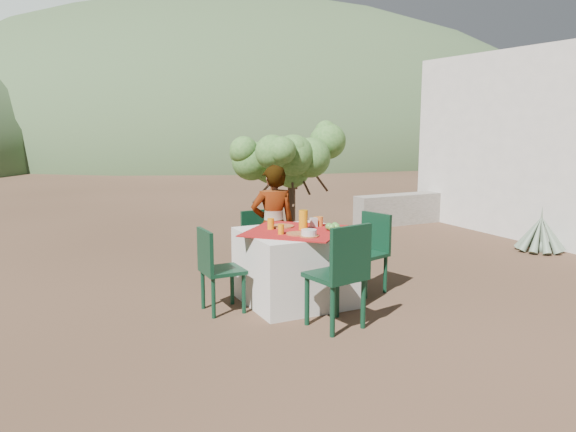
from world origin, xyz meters
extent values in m
plane|color=#372619|center=(0.00, 0.00, 0.00)|extent=(160.00, 160.00, 0.00)
cube|color=silver|center=(-0.55, 0.21, 0.38)|extent=(1.02, 1.02, 0.75)
cube|color=maroon|center=(-0.55, 0.21, 0.76)|extent=(1.30, 1.30, 0.01)
cylinder|color=black|center=(-0.69, 0.94, 0.20)|extent=(0.04, 0.04, 0.41)
cylinder|color=black|center=(-0.38, 0.95, 0.20)|extent=(0.04, 0.04, 0.41)
cylinder|color=black|center=(-0.70, 1.25, 0.20)|extent=(0.04, 0.04, 0.41)
cylinder|color=black|center=(-0.39, 1.26, 0.20)|extent=(0.04, 0.04, 0.41)
cube|color=black|center=(-0.54, 1.10, 0.41)|extent=(0.39, 0.39, 0.04)
cube|color=black|center=(-0.55, 1.27, 0.62)|extent=(0.38, 0.05, 0.40)
cylinder|color=black|center=(-0.40, -0.39, 0.24)|extent=(0.05, 0.05, 0.48)
cylinder|color=black|center=(-0.76, -0.45, 0.24)|extent=(0.05, 0.05, 0.48)
cylinder|color=black|center=(-0.33, -0.75, 0.24)|extent=(0.05, 0.05, 0.48)
cylinder|color=black|center=(-0.69, -0.81, 0.24)|extent=(0.05, 0.05, 0.48)
cube|color=black|center=(-0.54, -0.60, 0.48)|extent=(0.52, 0.52, 0.04)
cube|color=black|center=(-0.51, -0.80, 0.74)|extent=(0.45, 0.12, 0.47)
cylinder|color=black|center=(-1.17, 0.10, 0.21)|extent=(0.04, 0.04, 0.42)
cylinder|color=black|center=(-1.17, 0.41, 0.21)|extent=(0.04, 0.04, 0.42)
cylinder|color=black|center=(-1.48, 0.09, 0.21)|extent=(0.04, 0.04, 0.42)
cylinder|color=black|center=(-1.49, 0.41, 0.21)|extent=(0.04, 0.04, 0.42)
cube|color=black|center=(-1.33, 0.25, 0.42)|extent=(0.40, 0.40, 0.04)
cube|color=black|center=(-1.50, 0.25, 0.64)|extent=(0.05, 0.39, 0.41)
cylinder|color=black|center=(0.09, 0.28, 0.22)|extent=(0.04, 0.04, 0.43)
cylinder|color=black|center=(0.17, -0.03, 0.22)|extent=(0.04, 0.04, 0.43)
cylinder|color=black|center=(0.40, 0.37, 0.22)|extent=(0.04, 0.04, 0.43)
cylinder|color=black|center=(0.49, 0.05, 0.22)|extent=(0.04, 0.04, 0.43)
cube|color=black|center=(0.29, 0.17, 0.43)|extent=(0.49, 0.49, 0.04)
cube|color=black|center=(0.46, 0.21, 0.66)|extent=(0.14, 0.40, 0.42)
imported|color=#8C6651|center=(-0.51, 0.84, 0.70)|extent=(0.56, 0.43, 1.39)
cylinder|color=#3F2B1F|center=(0.27, 1.96, 0.61)|extent=(0.10, 0.10, 1.22)
sphere|color=#316324|center=(0.27, 1.96, 1.22)|extent=(0.52, 0.52, 0.52)
sphere|color=#316324|center=(0.75, 1.96, 1.35)|extent=(0.49, 0.49, 0.49)
sphere|color=#316324|center=(-0.16, 2.05, 1.31)|extent=(0.45, 0.45, 0.45)
sphere|color=#316324|center=(0.36, 2.44, 1.39)|extent=(0.47, 0.47, 0.47)
sphere|color=#316324|center=(0.32, 1.53, 1.26)|extent=(0.42, 0.42, 0.42)
sphere|color=slate|center=(3.70, 0.72, 0.05)|extent=(0.23, 0.23, 0.23)
cone|color=slate|center=(3.70, 0.72, 0.34)|extent=(0.12, 0.12, 0.66)
cone|color=slate|center=(3.83, 0.78, 0.26)|extent=(0.39, 0.25, 0.57)
cone|color=slate|center=(3.77, 0.85, 0.26)|extent=(0.27, 0.37, 0.57)
cone|color=slate|center=(3.68, 0.87, 0.26)|extent=(0.15, 0.40, 0.56)
cone|color=slate|center=(3.60, 0.83, 0.26)|extent=(0.32, 0.34, 0.58)
cone|color=slate|center=(3.55, 0.75, 0.26)|extent=(0.40, 0.19, 0.56)
cone|color=slate|center=(3.56, 0.66, 0.26)|extent=(0.39, 0.25, 0.57)
cone|color=slate|center=(3.62, 0.59, 0.26)|extent=(0.27, 0.37, 0.57)
cone|color=slate|center=(3.71, 0.57, 0.26)|extent=(0.15, 0.40, 0.56)
cone|color=slate|center=(3.80, 0.61, 0.26)|extent=(0.32, 0.34, 0.58)
cone|color=slate|center=(3.84, 0.69, 0.26)|extent=(0.40, 0.19, 0.56)
cube|color=silver|center=(5.60, 1.80, 1.50)|extent=(3.20, 4.20, 3.00)
cube|color=gray|center=(3.60, 3.40, 0.28)|extent=(2.60, 0.35, 0.55)
ellipsoid|color=#374C2B|center=(12.00, 36.00, 0.00)|extent=(48.00, 48.00, 20.00)
ellipsoid|color=slate|center=(-4.00, 52.00, 0.00)|extent=(60.00, 60.00, 24.00)
ellipsoid|color=slate|center=(28.00, 46.00, 0.00)|extent=(36.00, 36.00, 14.00)
cylinder|color=brown|center=(-0.59, 0.44, 0.77)|extent=(0.26, 0.26, 0.01)
cylinder|color=brown|center=(-0.63, 0.01, 0.77)|extent=(0.21, 0.21, 0.01)
cylinder|color=orange|center=(-0.75, 0.37, 0.82)|extent=(0.07, 0.07, 0.11)
cylinder|color=orange|center=(-0.76, 0.10, 0.81)|extent=(0.06, 0.06, 0.10)
cylinder|color=orange|center=(-0.46, 0.20, 0.86)|extent=(0.09, 0.09, 0.21)
cylinder|color=brown|center=(-0.57, -0.13, 0.77)|extent=(0.20, 0.20, 0.01)
cylinder|color=silver|center=(-0.57, -0.13, 0.80)|extent=(0.15, 0.15, 0.06)
cylinder|color=#CE6624|center=(-0.20, 0.31, 0.81)|extent=(0.06, 0.06, 0.10)
cylinder|color=#CE6624|center=(-0.21, 0.38, 0.81)|extent=(0.06, 0.06, 0.09)
cube|color=silver|center=(-0.29, 0.29, 0.81)|extent=(0.08, 0.05, 0.10)
sphere|color=#4A8C33|center=(-0.23, 0.06, 0.80)|extent=(0.08, 0.08, 0.08)
sphere|color=#4A8C33|center=(-0.16, 0.07, 0.80)|extent=(0.08, 0.08, 0.08)
sphere|color=#4A8C33|center=(-0.18, 0.00, 0.80)|extent=(0.08, 0.08, 0.08)
sphere|color=#4A8C33|center=(-0.23, 0.00, 0.80)|extent=(0.08, 0.08, 0.08)
camera|label=1|loc=(-3.09, -4.86, 1.87)|focal=35.00mm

